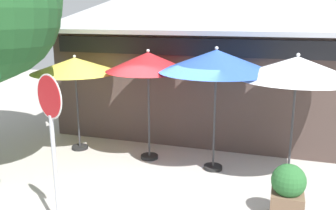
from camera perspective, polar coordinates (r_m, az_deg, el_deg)
ground_plane at (r=7.71m, az=-3.03°, el=-14.08°), size 28.00×28.00×0.10m
cafe_building at (r=11.86m, az=6.09°, el=4.58°), size 8.74×5.19×4.18m
stop_sign at (r=6.07m, az=-17.75°, el=-3.17°), size 0.65×0.32×2.69m
patio_umbrella_mustard_left at (r=9.79m, az=-14.36°, el=5.94°), size 2.27×2.27×2.56m
patio_umbrella_crimson_center at (r=8.80m, az=-3.12°, el=6.66°), size 2.07×2.07×2.77m
patio_umbrella_royal_blue_right at (r=8.18m, az=7.56°, el=6.80°), size 2.58×2.58×2.90m
patio_umbrella_ivory_far_right at (r=8.02m, az=19.54°, el=5.44°), size 2.50×2.50×2.81m
sidewalk_planter at (r=6.93m, az=18.22°, el=-12.75°), size 0.60×0.60×1.04m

